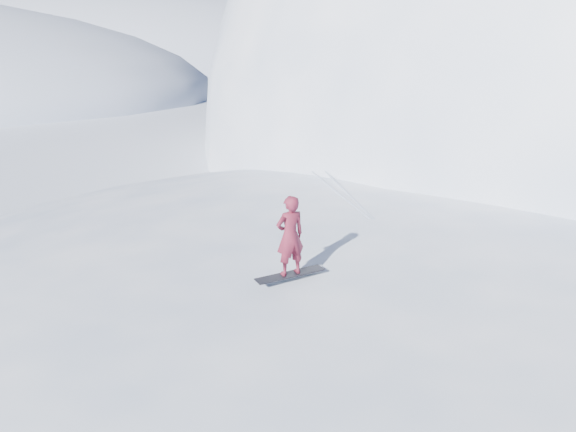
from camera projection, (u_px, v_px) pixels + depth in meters
name	position (u px, v px, depth m)	size (l,w,h in m)	color
ground	(402.00, 340.00, 13.64)	(400.00, 400.00, 0.00)	white
near_ridge	(408.00, 287.00, 16.52)	(36.00, 28.00, 4.80)	white
peak_shoulder	(476.00, 163.00, 32.95)	(28.00, 24.00, 18.00)	white
far_ridge_c	(102.00, 74.00, 115.73)	(140.00, 90.00, 36.00)	white
wind_bumps	(366.00, 302.00, 15.62)	(16.00, 14.40, 1.00)	white
snowboard	(290.00, 274.00, 11.88)	(1.70, 0.32, 0.03)	black
snowboarder	(290.00, 236.00, 11.57)	(0.69, 0.45, 1.89)	maroon
board_tracks	(341.00, 191.00, 18.35)	(1.41, 5.96, 0.04)	silver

